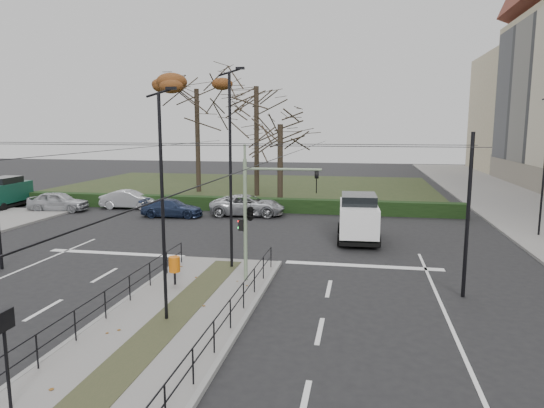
{
  "coord_description": "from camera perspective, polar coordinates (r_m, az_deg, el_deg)",
  "views": [
    {
      "loc": [
        5.83,
        -16.03,
        6.14
      ],
      "look_at": [
        1.31,
        8.21,
        2.25
      ],
      "focal_mm": 32.0,
      "sensor_mm": 36.0,
      "label": 1
    }
  ],
  "objects": [
    {
      "name": "median_island",
      "position": [
        15.93,
        -12.12,
        -13.63
      ],
      "size": [
        4.4,
        15.0,
        0.14
      ],
      "primitive_type": "cube",
      "color": "slate",
      "rests_on": "ground"
    },
    {
      "name": "white_van",
      "position": [
        26.97,
        10.12,
        -1.45
      ],
      "size": [
        2.37,
        4.93,
        2.55
      ],
      "color": "white",
      "rests_on": "ground"
    },
    {
      "name": "rust_tree",
      "position": [
        46.67,
        -8.88,
        13.22
      ],
      "size": [
        8.67,
        8.67,
        12.62
      ],
      "color": "black",
      "rests_on": "park"
    },
    {
      "name": "ground",
      "position": [
        18.13,
        -9.03,
        -10.94
      ],
      "size": [
        140.0,
        140.0,
        0.0
      ],
      "primitive_type": "plane",
      "color": "black",
      "rests_on": "ground"
    },
    {
      "name": "traffic_light",
      "position": [
        18.87,
        -2.34,
        -0.8
      ],
      "size": [
        3.27,
        1.88,
        4.81
      ],
      "color": "gray",
      "rests_on": "median_island"
    },
    {
      "name": "streetlamp_median_far",
      "position": [
        20.57,
        -4.86,
        4.19
      ],
      "size": [
        0.71,
        0.14,
        8.44
      ],
      "color": "black",
      "rests_on": "median_island"
    },
    {
      "name": "green_van",
      "position": [
        42.32,
        -28.92,
        1.23
      ],
      "size": [
        2.24,
        4.89,
        2.42
      ],
      "color": "#0D3C2E",
      "rests_on": "ground"
    },
    {
      "name": "park",
      "position": [
        49.84,
        -3.25,
        1.95
      ],
      "size": [
        38.0,
        26.0,
        0.1
      ],
      "primitive_type": "cube",
      "color": "#243018",
      "rests_on": "ground"
    },
    {
      "name": "streetlamp_median_near",
      "position": [
        15.15,
        -12.7,
        -0.16
      ],
      "size": [
        0.6,
        0.12,
        7.18
      ],
      "color": "black",
      "rests_on": "median_island"
    },
    {
      "name": "info_panel",
      "position": [
        11.98,
        -29.01,
        -13.1
      ],
      "size": [
        0.12,
        0.57,
        2.2
      ],
      "color": "black",
      "rests_on": "median_island"
    },
    {
      "name": "sidewalk_east",
      "position": [
        40.38,
        27.96,
        -0.72
      ],
      "size": [
        8.0,
        90.0,
        0.14
      ],
      "primitive_type": "cube",
      "color": "slate",
      "rests_on": "ground"
    },
    {
      "name": "median_railing",
      "position": [
        15.52,
        -12.38,
        -10.67
      ],
      "size": [
        4.14,
        13.24,
        0.92
      ],
      "color": "black",
      "rests_on": "median_island"
    },
    {
      "name": "parked_car_second",
      "position": [
        38.63,
        -16.44,
        0.51
      ],
      "size": [
        4.37,
        1.85,
        1.4
      ],
      "primitive_type": "imported",
      "rotation": [
        0.0,
        0.0,
        1.66
      ],
      "color": "#A7A9AF",
      "rests_on": "ground"
    },
    {
      "name": "hedge",
      "position": [
        37.02,
        -8.2,
        0.12
      ],
      "size": [
        38.0,
        1.0,
        1.0
      ],
      "primitive_type": "cube",
      "color": "black",
      "rests_on": "ground"
    },
    {
      "name": "parked_car_fourth",
      "position": [
        34.17,
        -2.88,
        -0.15
      ],
      "size": [
        5.42,
        2.84,
        1.46
      ],
      "primitive_type": "imported",
      "rotation": [
        0.0,
        0.0,
        1.65
      ],
      "color": "#A7A9AF",
      "rests_on": "ground"
    },
    {
      "name": "catenary",
      "position": [
        18.78,
        -7.64,
        0.57
      ],
      "size": [
        20.0,
        34.0,
        6.0
      ],
      "color": "black",
      "rests_on": "ground"
    },
    {
      "name": "parked_car_third",
      "position": [
        34.32,
        -11.68,
        -0.47
      ],
      "size": [
        4.36,
        2.01,
        1.24
      ],
      "primitive_type": "imported",
      "rotation": [
        0.0,
        0.0,
        1.64
      ],
      "color": "#1F2B4A",
      "rests_on": "ground"
    },
    {
      "name": "bare_tree_near",
      "position": [
        38.04,
        0.98,
        8.67
      ],
      "size": [
        5.75,
        5.75,
        8.38
      ],
      "color": "black",
      "rests_on": "park"
    },
    {
      "name": "bare_tree_center",
      "position": [
        43.43,
        -1.85,
        12.75
      ],
      "size": [
        6.41,
        6.41,
        12.77
      ],
      "color": "black",
      "rests_on": "park"
    },
    {
      "name": "parked_car_first",
      "position": [
        39.17,
        -23.84,
        0.28
      ],
      "size": [
        4.5,
        2.24,
        1.47
      ],
      "primitive_type": "imported",
      "rotation": [
        0.0,
        0.0,
        1.69
      ],
      "color": "#A7A9AF",
      "rests_on": "ground"
    },
    {
      "name": "litter_bin",
      "position": [
        19.12,
        -11.4,
        -7.02
      ],
      "size": [
        0.43,
        0.43,
        1.1
      ],
      "color": "black",
      "rests_on": "median_island"
    }
  ]
}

